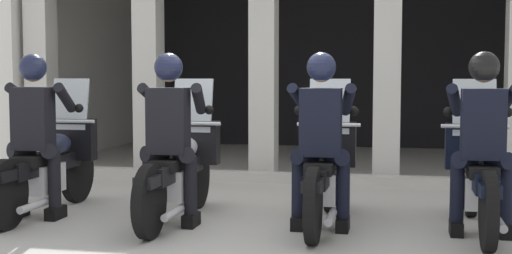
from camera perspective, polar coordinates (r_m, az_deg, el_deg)
The scene contains 11 objects.
ground_plane at distance 9.47m, azimuth 3.36°, elevation -4.10°, with size 80.00×80.00×0.00m, color #A8A59E.
station_building at distance 11.66m, azimuth 6.94°, elevation 7.73°, with size 9.36×4.79×3.33m.
kerb_strip at distance 8.90m, azimuth 5.24°, elevation -4.26°, with size 8.86×0.24×0.12m, color #B7B5AD.
motorcycle_far_left at distance 7.26m, azimuth -16.54°, elevation -2.87°, with size 0.62×2.04×1.35m.
police_officer_far_left at distance 6.98m, azimuth -17.73°, elevation 0.43°, with size 0.63×0.61×1.58m.
motorcycle_center_left at distance 6.68m, azimuth -6.29°, elevation -3.34°, with size 0.62×2.04×1.35m.
police_officer_center_left at distance 6.36m, azimuth -7.12°, elevation 0.24°, with size 0.63×0.61×1.58m.
motorcycle_center_right at distance 6.49m, azimuth 5.65°, elevation -3.56°, with size 0.62×2.04×1.35m.
police_officer_center_right at distance 6.16m, azimuth 5.38°, elevation 0.12°, with size 0.63×0.61×1.58m.
motorcycle_far_right at distance 6.53m, azimuth 17.79°, elevation -3.69°, with size 0.62×2.04×1.35m.
police_officer_far_right at distance 6.21m, azimuth 18.14°, elevation -0.04°, with size 0.63×0.61×1.58m.
Camera 1 is at (1.38, -6.26, 1.39)m, focal length 48.63 mm.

